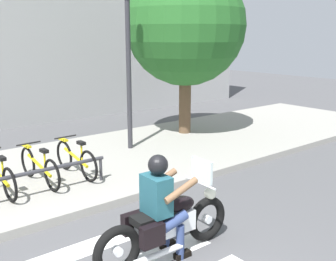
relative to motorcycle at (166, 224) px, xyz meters
The scene contains 8 objects.
sidewalk 4.11m from the motorcycle, 103.77° to the left, with size 24.00×4.40×0.15m, color gray.
crosswalk_stripe_4 1.20m from the motorcycle, 128.23° to the left, with size 2.80×0.40×0.01m, color white.
motorcycle is the anchor object (origin of this frame).
rider 0.38m from the motorcycle, behind, with size 0.63×0.55×1.45m.
bicycle_6 3.37m from the motorcycle, 97.10° to the left, with size 0.48×1.66×0.74m.
bicycle_7 3.36m from the motorcycle, 84.23° to the left, with size 0.48×1.60×0.75m.
street_lamp 5.33m from the motorcycle, 61.97° to the left, with size 0.28×0.28×4.00m.
tree_near_rack 7.08m from the motorcycle, 46.74° to the left, with size 3.32×3.32×4.84m.
Camera 1 is at (-2.10, -3.12, 2.92)m, focal length 43.14 mm.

